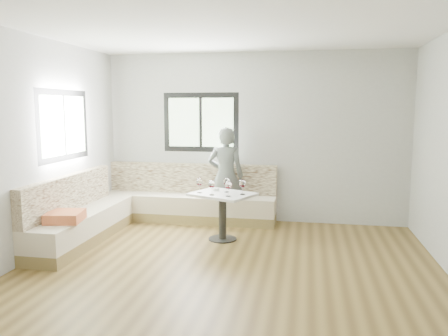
{
  "coord_description": "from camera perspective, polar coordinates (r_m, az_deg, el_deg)",
  "views": [
    {
      "loc": [
        0.88,
        -4.72,
        1.89
      ],
      "look_at": [
        -0.29,
        1.4,
        1.03
      ],
      "focal_mm": 35.0,
      "sensor_mm": 36.0,
      "label": 1
    }
  ],
  "objects": [
    {
      "name": "room",
      "position": [
        4.92,
        -0.46,
        2.23
      ],
      "size": [
        5.01,
        5.01,
        2.81
      ],
      "color": "brown",
      "rests_on": "ground"
    },
    {
      "name": "wine_glass_b",
      "position": [
        6.08,
        -1.62,
        -2.18
      ],
      "size": [
        0.1,
        0.1,
        0.22
      ],
      "color": "white",
      "rests_on": "table"
    },
    {
      "name": "wine_glass_c",
      "position": [
        6.0,
        0.57,
        -2.32
      ],
      "size": [
        0.1,
        0.1,
        0.22
      ],
      "color": "white",
      "rests_on": "table"
    },
    {
      "name": "person",
      "position": [
        7.08,
        0.23,
        -1.05
      ],
      "size": [
        0.61,
        0.42,
        1.59
      ],
      "primitive_type": "imported",
      "rotation": [
        0.0,
        0.0,
        3.22
      ],
      "color": "#565C58",
      "rests_on": "ground"
    },
    {
      "name": "olive_ramekin",
      "position": [
        6.43,
        -1.07,
        -2.79
      ],
      "size": [
        0.1,
        0.1,
        0.04
      ],
      "color": "white",
      "rests_on": "table"
    },
    {
      "name": "wine_glass_a",
      "position": [
        6.26,
        -3.22,
        -1.89
      ],
      "size": [
        0.1,
        0.1,
        0.22
      ],
      "color": "white",
      "rests_on": "table"
    },
    {
      "name": "wine_glass_d",
      "position": [
        6.29,
        0.35,
        -1.83
      ],
      "size": [
        0.1,
        0.1,
        0.22
      ],
      "color": "white",
      "rests_on": "table"
    },
    {
      "name": "wine_glass_e",
      "position": [
        6.13,
        2.44,
        -2.1
      ],
      "size": [
        0.1,
        0.1,
        0.22
      ],
      "color": "white",
      "rests_on": "table"
    },
    {
      "name": "banquette",
      "position": [
        6.98,
        -10.24,
        -5.2
      ],
      "size": [
        2.9,
        2.8,
        0.95
      ],
      "color": "olive",
      "rests_on": "ground"
    },
    {
      "name": "table",
      "position": [
        6.29,
        -0.19,
        -4.84
      ],
      "size": [
        1.03,
        0.93,
        0.68
      ],
      "rotation": [
        0.0,
        0.0,
        -0.43
      ],
      "color": "black",
      "rests_on": "ground"
    }
  ]
}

